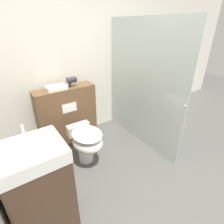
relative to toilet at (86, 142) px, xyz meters
name	(u,v)px	position (x,y,z in m)	size (l,w,h in m)	color
ground_plane	(158,197)	(0.40, -1.00, -0.35)	(12.00, 12.00, 0.00)	#565451
wall_back	(80,63)	(0.40, 0.85, 0.90)	(8.00, 0.06, 2.50)	silver
partition_panel	(68,117)	(-0.01, 0.60, 0.13)	(0.91, 0.27, 0.97)	brown
shower_glass	(142,86)	(1.01, 0.02, 0.60)	(0.04, 1.61, 1.91)	silver
toilet	(86,142)	(0.00, 0.00, 0.00)	(0.39, 0.58, 0.52)	white
sink_vanity	(40,188)	(-0.74, -0.54, 0.12)	(0.53, 0.47, 1.08)	#473323
hair_drier	(72,80)	(0.12, 0.57, 0.72)	(0.16, 0.09, 0.15)	#2D2D33
folded_towel	(56,88)	(-0.12, 0.59, 0.65)	(0.28, 0.19, 0.05)	white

